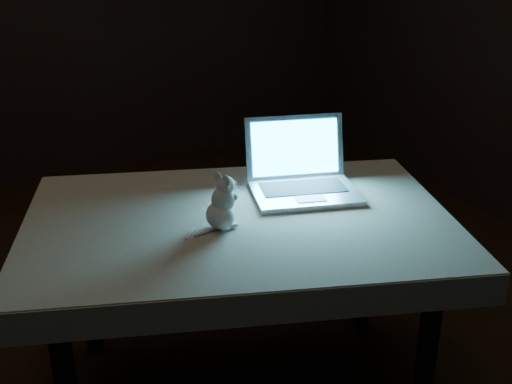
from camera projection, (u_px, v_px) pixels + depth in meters
floor at (185, 381)px, 2.51m from camera, size 5.00×5.00×0.00m
table at (240, 309)px, 2.33m from camera, size 1.55×1.26×0.72m
tablecloth at (244, 234)px, 2.18m from camera, size 1.70×1.43×0.10m
laptop at (306, 163)px, 2.31m from camera, size 0.46×0.43×0.26m
plush_mouse at (220, 202)px, 2.08m from camera, size 0.15×0.15×0.19m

